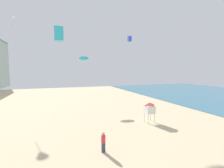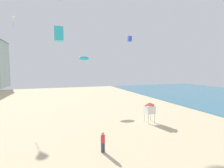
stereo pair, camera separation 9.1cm
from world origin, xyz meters
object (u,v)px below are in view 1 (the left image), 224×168
object	(u,v)px
kite_cyan_box	(59,34)
kite_blue_box	(130,39)
kite_cyan_parafoil	(84,58)
kite_white_delta	(13,18)
kite_flyer	(103,141)
lifeguard_stand	(150,108)

from	to	relation	value
kite_cyan_box	kite_blue_box	bearing A→B (deg)	23.78
kite_cyan_parafoil	kite_blue_box	bearing A→B (deg)	-38.12
kite_cyan_box	kite_blue_box	world-z (taller)	kite_blue_box
kite_white_delta	kite_flyer	bearing A→B (deg)	-66.11
kite_flyer	kite_white_delta	bearing A→B (deg)	-175.92
lifeguard_stand	kite_cyan_box	distance (m)	14.26
kite_cyan_box	kite_cyan_parafoil	distance (m)	11.87
kite_white_delta	lifeguard_stand	bearing A→B (deg)	-47.18
kite_blue_box	kite_white_delta	distance (m)	23.75
kite_cyan_box	kite_blue_box	size ratio (longest dim) A/B	1.83
lifeguard_stand	kite_white_delta	distance (m)	31.50
kite_cyan_box	kite_flyer	bearing A→B (deg)	-70.45
kite_cyan_box	kite_white_delta	world-z (taller)	kite_white_delta
kite_flyer	kite_cyan_parafoil	world-z (taller)	kite_cyan_parafoil
lifeguard_stand	kite_blue_box	bearing A→B (deg)	80.88
kite_white_delta	kite_cyan_parafoil	xyz separation A→B (m)	(12.97, -6.26, -8.03)
kite_flyer	kite_blue_box	world-z (taller)	kite_blue_box
lifeguard_stand	kite_blue_box	xyz separation A→B (m)	(1.24, 8.48, 10.23)
kite_cyan_parafoil	kite_cyan_box	bearing A→B (deg)	-113.73
kite_flyer	kite_cyan_box	distance (m)	13.34
kite_flyer	lifeguard_stand	size ratio (longest dim) A/B	0.64
kite_flyer	kite_cyan_parafoil	distance (m)	20.77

